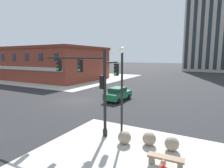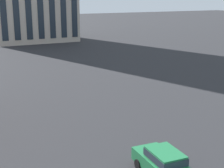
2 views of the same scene
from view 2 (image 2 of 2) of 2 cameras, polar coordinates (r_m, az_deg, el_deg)
car_main_southbound_far at (r=19.22m, az=8.83°, el=-13.17°), size 2.09×4.50×1.68m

